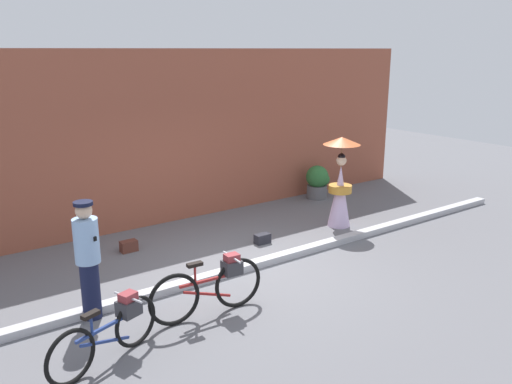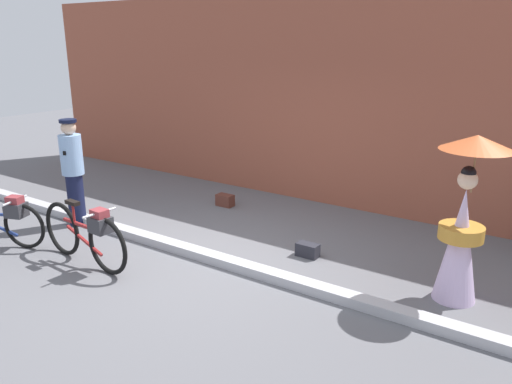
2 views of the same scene
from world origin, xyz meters
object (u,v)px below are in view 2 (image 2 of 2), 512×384
person_officer (73,170)px  bicycle_near_officer (87,234)px  person_with_parasol (463,222)px  backpack_spare (307,250)px  backpack_on_pavement (225,200)px  bicycle_far_side (0,219)px

person_officer → bicycle_near_officer: bearing=-32.4°
bicycle_near_officer → person_with_parasol: size_ratio=0.92×
person_officer → backpack_spare: bearing=14.7°
bicycle_near_officer → person_officer: size_ratio=1.03×
bicycle_near_officer → person_with_parasol: bearing=22.9°
person_with_parasol → backpack_spare: bearing=177.7°
bicycle_near_officer → backpack_on_pavement: (-0.03, 2.97, -0.33)m
bicycle_near_officer → bicycle_far_side: (-1.57, -0.27, -0.03)m
bicycle_near_officer → person_with_parasol: (4.22, 1.78, 0.50)m
backpack_on_pavement → bicycle_near_officer: bearing=-89.5°
backpack_spare → person_with_parasol: bearing=-2.3°
bicycle_near_officer → backpack_spare: bearing=39.5°
person_with_parasol → backpack_on_pavement: bearing=164.4°
bicycle_far_side → backpack_spare: 4.39m
person_officer → person_with_parasol: bearing=8.9°
person_officer → person_with_parasol: 5.71m
backpack_spare → bicycle_near_officer: bearing=-140.5°
person_officer → person_with_parasol: size_ratio=0.89×
bicycle_near_officer → person_officer: (-1.42, 0.90, 0.47)m
bicycle_far_side → backpack_on_pavement: bicycle_far_side is taller
person_with_parasol → bicycle_near_officer: bearing=-157.1°
bicycle_near_officer → backpack_spare: 2.94m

